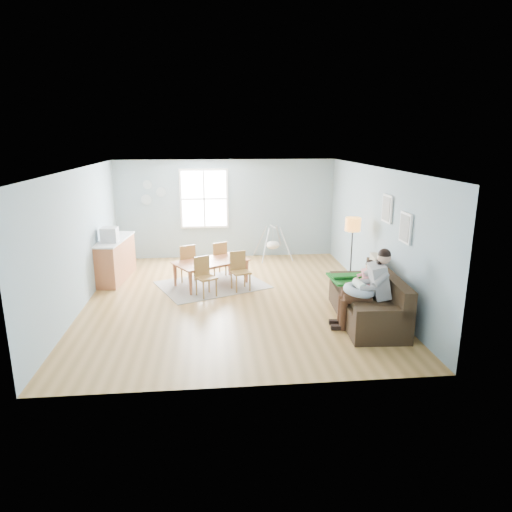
{
  "coord_description": "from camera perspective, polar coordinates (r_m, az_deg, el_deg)",
  "views": [
    {
      "loc": [
        -0.42,
        -9.04,
        3.31
      ],
      "look_at": [
        0.45,
        -0.33,
        1.0
      ],
      "focal_mm": 32.0,
      "sensor_mm": 36.0,
      "label": 1
    }
  ],
  "objects": [
    {
      "name": "dining_table",
      "position": [
        10.44,
        -5.52,
        -2.14
      ],
      "size": [
        1.85,
        1.6,
        0.57
      ],
      "primitive_type": "imported",
      "rotation": [
        0.0,
        0.0,
        0.53
      ],
      "color": "#9C5433",
      "rests_on": "rug"
    },
    {
      "name": "father",
      "position": [
        8.22,
        13.93,
        -3.64
      ],
      "size": [
        1.04,
        0.52,
        1.45
      ],
      "color": "gray",
      "rests_on": "sofa"
    },
    {
      "name": "pictures",
      "position": [
        8.8,
        17.08,
        4.58
      ],
      "size": [
        0.05,
        1.34,
        0.74
      ],
      "color": "white",
      "rests_on": "room"
    },
    {
      "name": "green_throw",
      "position": [
        9.27,
        12.43,
        -2.74
      ],
      "size": [
        1.04,
        0.84,
        0.04
      ],
      "primitive_type": "cube",
      "rotation": [
        0.0,
        0.0,
        0.03
      ],
      "color": "#155D1B",
      "rests_on": "sofa"
    },
    {
      "name": "storage_cube",
      "position": [
        8.71,
        15.76,
        -6.48
      ],
      "size": [
        0.45,
        0.41,
        0.47
      ],
      "color": "white",
      "rests_on": "room"
    },
    {
      "name": "counter",
      "position": [
        11.28,
        -17.15,
        -0.33
      ],
      "size": [
        0.7,
        1.8,
        0.98
      ],
      "color": "#9C5433",
      "rests_on": "room"
    },
    {
      "name": "floor_lamp",
      "position": [
        10.03,
        11.98,
        3.13
      ],
      "size": [
        0.33,
        0.33,
        1.62
      ],
      "color": "black",
      "rests_on": "room"
    },
    {
      "name": "rug",
      "position": [
        10.52,
        -5.49,
        -3.59
      ],
      "size": [
        2.77,
        2.48,
        0.01
      ],
      "primitive_type": "cube",
      "rotation": [
        0.0,
        0.0,
        0.4
      ],
      "color": "gray",
      "rests_on": "room"
    },
    {
      "name": "toddler",
      "position": [
        8.72,
        13.35,
        -2.66
      ],
      "size": [
        0.57,
        0.34,
        0.86
      ],
      "color": "white",
      "rests_on": "sofa"
    },
    {
      "name": "baby_swing",
      "position": [
        12.6,
        2.11,
        1.46
      ],
      "size": [
        1.03,
        1.05,
        0.92
      ],
      "color": "#B3B4B8",
      "rests_on": "room"
    },
    {
      "name": "chair_ne",
      "position": [
        11.04,
        -4.74,
        -0.11
      ],
      "size": [
        0.52,
        0.52,
        0.86
      ],
      "color": "olive",
      "rests_on": "rug"
    },
    {
      "name": "monitor",
      "position": [
        10.82,
        -17.86,
        2.55
      ],
      "size": [
        0.36,
        0.34,
        0.33
      ],
      "color": "#B3B4B8",
      "rests_on": "counter"
    },
    {
      "name": "beige_pillow",
      "position": [
        9.14,
        14.7,
        -1.56
      ],
      "size": [
        0.22,
        0.54,
        0.52
      ],
      "primitive_type": "cube",
      "rotation": [
        0.0,
        0.0,
        -0.15
      ],
      "color": "tan",
      "rests_on": "sofa"
    },
    {
      "name": "window",
      "position": [
        12.62,
        -6.5,
        7.12
      ],
      "size": [
        1.32,
        0.08,
        1.62
      ],
      "color": "white",
      "rests_on": "room"
    },
    {
      "name": "room",
      "position": [
        9.1,
        -3.05,
        9.15
      ],
      "size": [
        8.4,
        9.4,
        3.9
      ],
      "color": "olive"
    },
    {
      "name": "nursing_pillow",
      "position": [
        8.19,
        12.75,
        -4.19
      ],
      "size": [
        0.63,
        0.61,
        0.23
      ],
      "primitive_type": "torus",
      "rotation": [
        0.0,
        0.14,
        -0.1
      ],
      "color": "silver",
      "rests_on": "father"
    },
    {
      "name": "chair_nw",
      "position": [
        10.74,
        -8.72,
        -0.58
      ],
      "size": [
        0.54,
        0.54,
        0.88
      ],
      "color": "olive",
      "rests_on": "rug"
    },
    {
      "name": "sofa",
      "position": [
        8.69,
        14.08,
        -5.8
      ],
      "size": [
        1.1,
        2.3,
        0.91
      ],
      "color": "black",
      "rests_on": "room"
    },
    {
      "name": "wall_plates",
      "position": [
        12.7,
        -12.93,
        7.71
      ],
      "size": [
        0.67,
        0.02,
        0.66
      ],
      "color": "#99B1B8",
      "rests_on": "room"
    },
    {
      "name": "chair_sw",
      "position": [
        9.73,
        -6.49,
        -2.27
      ],
      "size": [
        0.52,
        0.52,
        0.85
      ],
      "color": "olive",
      "rests_on": "rug"
    },
    {
      "name": "infant",
      "position": [
        8.2,
        12.71,
        -3.44
      ],
      "size": [
        0.17,
        0.41,
        0.15
      ],
      "color": "white",
      "rests_on": "nursing_pillow"
    },
    {
      "name": "chair_se",
      "position": [
        10.06,
        -2.09,
        -1.58
      ],
      "size": [
        0.48,
        0.48,
        0.85
      ],
      "color": "olive",
      "rests_on": "rug"
    }
  ]
}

